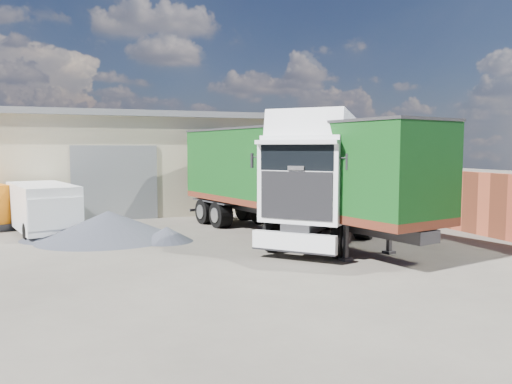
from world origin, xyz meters
name	(u,v)px	position (x,y,z in m)	size (l,w,h in m)	color
ground	(207,261)	(0.00, 0.00, 0.00)	(120.00, 120.00, 0.00)	#272420
warehouse	(34,162)	(-6.00, 16.00, 2.66)	(30.60, 12.60, 5.42)	#B5AC8B
brick_boundary_wall	(403,193)	(11.50, 6.00, 1.25)	(0.35, 26.00, 2.50)	brown
tractor_unit	(318,191)	(4.13, 0.65, 1.98)	(6.77, 6.73, 4.72)	black
box_trailer	(289,170)	(4.01, 2.88, 2.62)	(5.64, 13.22, 4.30)	#2D2D30
panel_van	(44,208)	(-5.01, 7.01, 1.04)	(3.15, 5.24, 2.00)	black
gravel_heap	(106,226)	(-2.72, 4.70, 0.51)	(6.27, 5.42, 1.10)	#20232B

